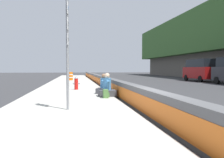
# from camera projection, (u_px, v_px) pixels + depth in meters

# --- Properties ---
(ground_plane) EXTENTS (160.00, 160.00, 0.00)m
(ground_plane) POSITION_uv_depth(u_px,v_px,m) (151.00, 117.00, 7.10)
(ground_plane) COLOR #353538
(ground_plane) RESTS_ON ground
(sidewalk_strip) EXTENTS (80.00, 4.40, 0.14)m
(sidewalk_strip) POSITION_uv_depth(u_px,v_px,m) (64.00, 118.00, 6.67)
(sidewalk_strip) COLOR #B5B2A8
(sidewalk_strip) RESTS_ON ground_plane
(jersey_barrier) EXTENTS (76.00, 0.45, 0.85)m
(jersey_barrier) POSITION_uv_depth(u_px,v_px,m) (151.00, 103.00, 7.08)
(jersey_barrier) COLOR #545456
(jersey_barrier) RESTS_ON ground_plane
(route_sign_post) EXTENTS (0.44, 0.09, 3.60)m
(route_sign_post) POSITION_uv_depth(u_px,v_px,m) (68.00, 46.00, 7.50)
(route_sign_post) COLOR gray
(route_sign_post) RESTS_ON sidewalk_strip
(fire_hydrant) EXTENTS (0.26, 0.46, 0.88)m
(fire_hydrant) POSITION_uv_depth(u_px,v_px,m) (76.00, 83.00, 14.77)
(fire_hydrant) COLOR red
(fire_hydrant) RESTS_ON sidewalk_strip
(seated_person_foreground) EXTENTS (0.73, 0.84, 1.14)m
(seated_person_foreground) POSITION_uv_depth(u_px,v_px,m) (107.00, 89.00, 11.24)
(seated_person_foreground) COLOR #424247
(seated_person_foreground) RESTS_ON sidewalk_strip
(seated_person_middle) EXTENTS (0.87, 0.94, 1.08)m
(seated_person_middle) POSITION_uv_depth(u_px,v_px,m) (104.00, 87.00, 12.47)
(seated_person_middle) COLOR #424247
(seated_person_middle) RESTS_ON sidewalk_strip
(backpack) EXTENTS (0.32, 0.28, 0.40)m
(backpack) POSITION_uv_depth(u_px,v_px,m) (106.00, 94.00, 10.57)
(backpack) COLOR #4C7A3D
(backpack) RESTS_ON sidewalk_strip
(construction_barrel) EXTENTS (0.54, 0.54, 0.95)m
(construction_barrel) POSITION_uv_depth(u_px,v_px,m) (71.00, 76.00, 26.42)
(construction_barrel) COLOR orange
(construction_barrel) RESTS_ON sidewalk_strip
(parked_car_fourth) EXTENTS (5.12, 2.14, 2.56)m
(parked_car_fourth) POSITION_uv_depth(u_px,v_px,m) (201.00, 70.00, 26.49)
(parked_car_fourth) COLOR maroon
(parked_car_fourth) RESTS_ON ground_plane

